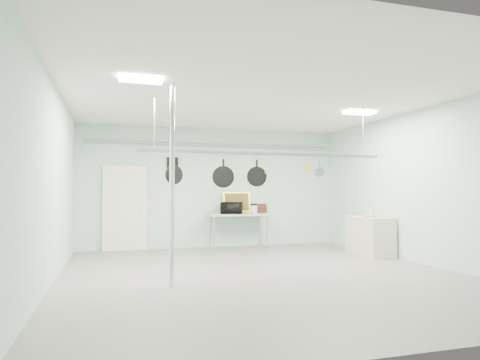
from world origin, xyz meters
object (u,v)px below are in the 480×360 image
object	(u,v)px
pot_rack	(267,152)
prep_table	(238,216)
chrome_pole	(172,184)
fruit_bowl	(370,215)
skillet_mid	(223,174)
microwave	(232,208)
skillet_left	(174,170)
skillet_right	(257,173)
coffee_canister	(254,210)
side_cabinet	(370,236)

from	to	relation	value
pot_rack	prep_table	bearing A→B (deg)	83.09
chrome_pole	fruit_bowl	bearing A→B (deg)	21.79
chrome_pole	skillet_mid	bearing A→B (deg)	40.49
microwave	skillet_mid	xyz separation A→B (m)	(-1.06, -3.30, 0.76)
microwave	skillet_left	xyz separation A→B (m)	(-1.97, -3.30, 0.80)
microwave	skillet_right	size ratio (longest dim) A/B	1.11
pot_rack	fruit_bowl	world-z (taller)	pot_rack
chrome_pole	coffee_canister	bearing A→B (deg)	56.30
chrome_pole	fruit_bowl	size ratio (longest dim) A/B	9.25
side_cabinet	fruit_bowl	size ratio (longest dim) A/B	3.47
coffee_canister	skillet_left	bearing A→B (deg)	-129.06
chrome_pole	prep_table	xyz separation A→B (m)	(2.30, 4.20, -0.77)
microwave	prep_table	bearing A→B (deg)	-157.20
chrome_pole	skillet_left	world-z (taller)	chrome_pole
skillet_left	microwave	bearing A→B (deg)	39.88
pot_rack	skillet_mid	xyz separation A→B (m)	(-0.85, 0.00, -0.41)
skillet_right	pot_rack	bearing A→B (deg)	10.13
coffee_canister	fruit_bowl	xyz separation A→B (m)	(2.15, -2.08, -0.08)
skillet_left	side_cabinet	bearing A→B (deg)	-6.13
prep_table	fruit_bowl	size ratio (longest dim) A/B	4.63
chrome_pole	side_cabinet	world-z (taller)	chrome_pole
microwave	skillet_left	size ratio (longest dim) A/B	1.23
side_cabinet	skillet_right	distance (m)	3.61
pot_rack	skillet_left	bearing A→B (deg)	180.00
side_cabinet	microwave	bearing A→B (deg)	141.17
chrome_pole	skillet_right	size ratio (longest dim) A/B	6.38
fruit_bowl	skillet_right	size ratio (longest dim) A/B	0.69
fruit_bowl	skillet_left	xyz separation A→B (m)	(-4.67, -1.03, 0.92)
coffee_canister	fruit_bowl	bearing A→B (deg)	-44.01
pot_rack	skillet_mid	distance (m)	0.94
chrome_pole	skillet_mid	distance (m)	1.40
prep_table	coffee_canister	xyz separation A→B (m)	(0.37, -0.19, 0.19)
chrome_pole	fruit_bowl	distance (m)	5.24
fruit_bowl	microwave	bearing A→B (deg)	140.00
side_cabinet	fruit_bowl	world-z (taller)	fruit_bowl
skillet_mid	skillet_right	distance (m)	0.65
skillet_left	prep_table	bearing A→B (deg)	37.62
pot_rack	skillet_left	world-z (taller)	pot_rack
chrome_pole	side_cabinet	bearing A→B (deg)	22.41
microwave	fruit_bowl	distance (m)	3.53
prep_table	microwave	size ratio (longest dim) A/B	2.88
chrome_pole	coffee_canister	size ratio (longest dim) A/B	14.12
microwave	skillet_left	bearing A→B (deg)	81.61
side_cabinet	microwave	xyz separation A→B (m)	(-2.73, 2.20, 0.61)
side_cabinet	skillet_mid	xyz separation A→B (m)	(-3.80, -1.10, 1.36)
prep_table	coffee_canister	distance (m)	0.46
fruit_bowl	skillet_left	bearing A→B (deg)	-167.59
microwave	side_cabinet	bearing A→B (deg)	163.60
pot_rack	fruit_bowl	size ratio (longest dim) A/B	13.88
chrome_pole	prep_table	size ratio (longest dim) A/B	2.00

